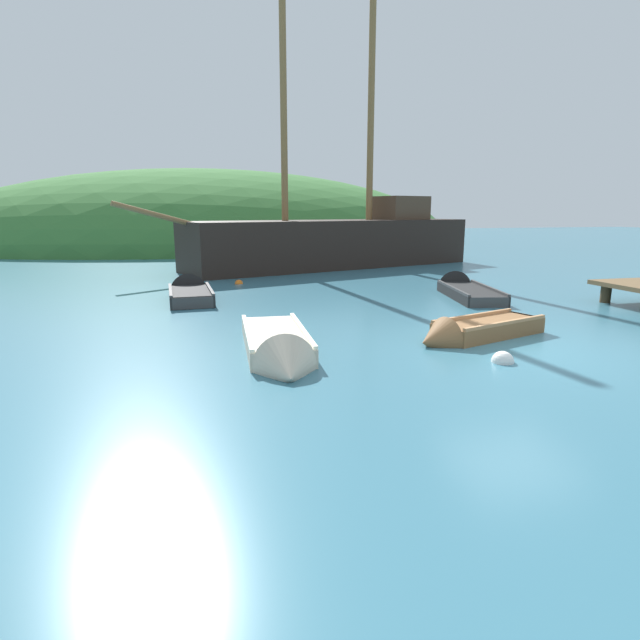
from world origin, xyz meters
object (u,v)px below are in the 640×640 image
Objects in this scene: sailing_ship at (335,248)px; rowboat_near_dock at (473,333)px; buoy_white at (503,362)px; buoy_orange at (239,284)px; rowboat_center at (190,295)px; rowboat_outer_left at (279,351)px; rowboat_outer_right at (463,292)px.

sailing_ship is 13.89m from rowboat_near_dock.
buoy_orange is at bearing 108.00° from buoy_white.
rowboat_center is 0.85× the size of rowboat_outer_left.
rowboat_outer_right is (1.64, -8.75, -0.76)m from sailing_ship.
rowboat_center reaches higher than buoy_orange.
rowboat_near_dock is 4.07m from rowboat_outer_left.
sailing_ship reaches higher than rowboat_center.
sailing_ship is at bearing 163.55° from rowboat_outer_left.
rowboat_center is 10.88× the size of buoy_orange.
sailing_ship reaches higher than rowboat_outer_left.
rowboat_outer_right reaches higher than buoy_orange.
rowboat_near_dock is 1.03× the size of rowboat_center.
buoy_orange is (1.69, 2.80, -0.11)m from rowboat_center.
rowboat_near_dock is 1.67m from buoy_white.
rowboat_outer_right is (2.62, 5.09, -0.02)m from rowboat_near_dock.
rowboat_center is at bearing -164.20° from rowboat_outer_left.
sailing_ship is 41.70× the size of buoy_white.
rowboat_outer_left is at bearing -13.35° from rowboat_near_dock.
buoy_orange is (-3.89, 9.15, -0.11)m from rowboat_near_dock.
buoy_white is at bearing 67.18° from sailing_ship.
rowboat_outer_right is at bearing 65.90° from buoy_white.
rowboat_center is 9.52m from buoy_white.
rowboat_center reaches higher than rowboat_near_dock.
rowboat_center is at bearing -67.29° from rowboat_near_dock.
sailing_ship reaches higher than rowboat_outer_right.
rowboat_near_dock is 0.88× the size of rowboat_outer_left.
rowboat_outer_left is 9.53m from buoy_orange.
buoy_white is (5.19, -7.98, -0.11)m from rowboat_center.
buoy_orange is (-6.50, 4.07, -0.09)m from rowboat_outer_right.
buoy_white is (-0.38, -1.62, -0.11)m from rowboat_near_dock.
buoy_white is at bearing 58.10° from rowboat_near_dock.
rowboat_near_dock is 5.72m from rowboat_outer_right.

